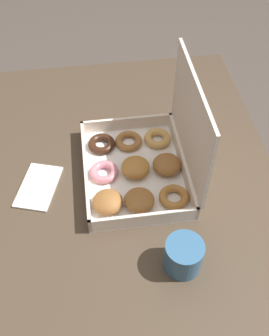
% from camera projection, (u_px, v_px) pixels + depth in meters
% --- Properties ---
extents(ground_plane, '(8.00, 8.00, 0.00)m').
position_uv_depth(ground_plane, '(132.00, 298.00, 1.62)').
color(ground_plane, '#564C44').
extents(dining_table, '(1.08, 0.80, 0.77)m').
position_uv_depth(dining_table, '(131.00, 209.00, 1.12)').
color(dining_table, '#4C3D2D').
rests_on(dining_table, ground_plane).
extents(donut_box, '(0.34, 0.27, 0.29)m').
position_uv_depth(donut_box, '(146.00, 161.00, 1.02)').
color(donut_box, white).
rests_on(donut_box, dining_table).
extents(coffee_mug, '(0.08, 0.08, 0.08)m').
position_uv_depth(coffee_mug, '(183.00, 255.00, 0.85)').
color(coffee_mug, teal).
rests_on(coffee_mug, dining_table).
extents(paper_napkin, '(0.17, 0.13, 0.01)m').
position_uv_depth(paper_napkin, '(39.00, 187.00, 1.02)').
color(paper_napkin, white).
rests_on(paper_napkin, dining_table).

